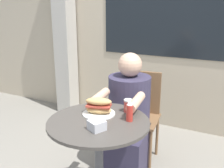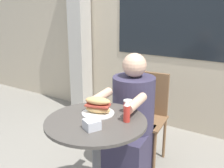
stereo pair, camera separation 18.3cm
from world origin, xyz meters
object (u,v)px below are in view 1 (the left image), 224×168
object	(u,v)px
cafe_table	(99,148)
sandwich_on_plate	(99,107)
drink_cup	(128,106)
diner_chair	(140,108)
condiment_bottle	(130,111)
seated_diner	(128,126)

from	to	relation	value
cafe_table	sandwich_on_plate	world-z (taller)	sandwich_on_plate
cafe_table	drink_cup	world-z (taller)	drink_cup
cafe_table	diner_chair	size ratio (longest dim) A/B	0.87
cafe_table	condiment_bottle	distance (m)	0.34
sandwich_on_plate	condiment_bottle	size ratio (longest dim) A/B	1.58
diner_chair	sandwich_on_plate	size ratio (longest dim) A/B	3.81
sandwich_on_plate	condiment_bottle	distance (m)	0.24
condiment_bottle	cafe_table	bearing A→B (deg)	-153.30
seated_diner	condiment_bottle	xyz separation A→B (m)	(0.20, -0.44, 0.34)
cafe_table	seated_diner	bearing A→B (deg)	91.69
diner_chair	seated_diner	world-z (taller)	seated_diner
condiment_bottle	diner_chair	bearing A→B (deg)	105.11
condiment_bottle	sandwich_on_plate	bearing A→B (deg)	178.45
cafe_table	diner_chair	distance (m)	0.88
seated_diner	sandwich_on_plate	bearing A→B (deg)	78.67
seated_diner	condiment_bottle	size ratio (longest dim) A/B	7.72
sandwich_on_plate	cafe_table	bearing A→B (deg)	-61.92
seated_diner	cafe_table	bearing A→B (deg)	85.21
sandwich_on_plate	diner_chair	bearing A→B (deg)	88.39
diner_chair	drink_cup	size ratio (longest dim) A/B	9.53
cafe_table	seated_diner	size ratio (longest dim) A/B	0.68
sandwich_on_plate	drink_cup	distance (m)	0.21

